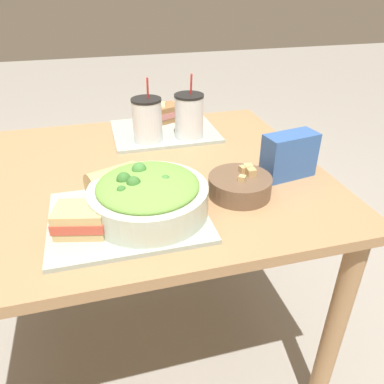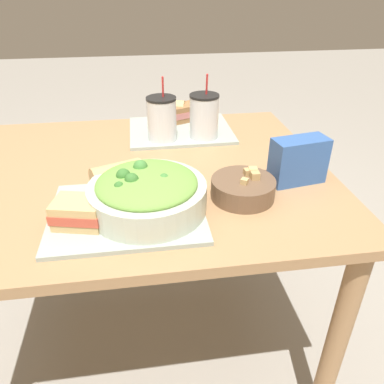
# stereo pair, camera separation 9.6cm
# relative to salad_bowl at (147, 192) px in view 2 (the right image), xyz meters

# --- Properties ---
(ground_plane) EXTENTS (12.00, 12.00, 0.00)m
(ground_plane) POSITION_rel_salad_bowl_xyz_m (-0.01, 0.25, -0.83)
(ground_plane) COLOR gray
(dining_table) EXTENTS (1.16, 0.95, 0.77)m
(dining_table) POSITION_rel_salad_bowl_xyz_m (-0.01, 0.25, -0.17)
(dining_table) COLOR #A37A51
(dining_table) RESTS_ON ground_plane
(tray_near) EXTENTS (0.39, 0.31, 0.01)m
(tray_near) POSITION_rel_salad_bowl_xyz_m (-0.05, -0.00, -0.06)
(tray_near) COLOR #99A89E
(tray_near) RESTS_ON dining_table
(tray_far) EXTENTS (0.39, 0.31, 0.01)m
(tray_far) POSITION_rel_salad_bowl_xyz_m (0.15, 0.55, -0.06)
(tray_far) COLOR #99A89E
(tray_far) RESTS_ON dining_table
(salad_bowl) EXTENTS (0.30, 0.30, 0.12)m
(salad_bowl) POSITION_rel_salad_bowl_xyz_m (0.00, 0.00, 0.00)
(salad_bowl) COLOR beige
(salad_bowl) RESTS_ON tray_near
(soup_bowl) EXTENTS (0.17, 0.17, 0.07)m
(soup_bowl) POSITION_rel_salad_bowl_xyz_m (0.26, 0.04, -0.03)
(soup_bowl) COLOR brown
(soup_bowl) RESTS_ON dining_table
(sandwich_near) EXTENTS (0.14, 0.11, 0.06)m
(sandwich_near) POSITION_rel_salad_bowl_xyz_m (-0.16, -0.04, -0.02)
(sandwich_near) COLOR tan
(sandwich_near) RESTS_ON tray_near
(baguette_near) EXTENTS (0.16, 0.12, 0.08)m
(baguette_near) POSITION_rel_salad_bowl_xyz_m (-0.07, 0.11, -0.01)
(baguette_near) COLOR tan
(baguette_near) RESTS_ON tray_near
(sandwich_far) EXTENTS (0.15, 0.12, 0.06)m
(sandwich_far) POSITION_rel_salad_bowl_xyz_m (0.17, 0.64, -0.02)
(sandwich_far) COLOR olive
(sandwich_far) RESTS_ON tray_far
(baguette_far) EXTENTS (0.12, 0.10, 0.08)m
(baguette_far) POSITION_rel_salad_bowl_xyz_m (0.13, 0.66, -0.01)
(baguette_far) COLOR tan
(baguette_far) RESTS_ON tray_far
(drink_cup_dark) EXTENTS (0.10, 0.10, 0.22)m
(drink_cup_dark) POSITION_rel_salad_bowl_xyz_m (0.07, 0.46, 0.02)
(drink_cup_dark) COLOR silver
(drink_cup_dark) RESTS_ON tray_far
(drink_cup_red) EXTENTS (0.10, 0.10, 0.23)m
(drink_cup_red) POSITION_rel_salad_bowl_xyz_m (0.22, 0.46, 0.02)
(drink_cup_red) COLOR silver
(drink_cup_red) RESTS_ON tray_far
(chip_bag) EXTENTS (0.17, 0.10, 0.13)m
(chip_bag) POSITION_rel_salad_bowl_xyz_m (0.44, 0.11, 0.00)
(chip_bag) COLOR #335BA3
(chip_bag) RESTS_ON dining_table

